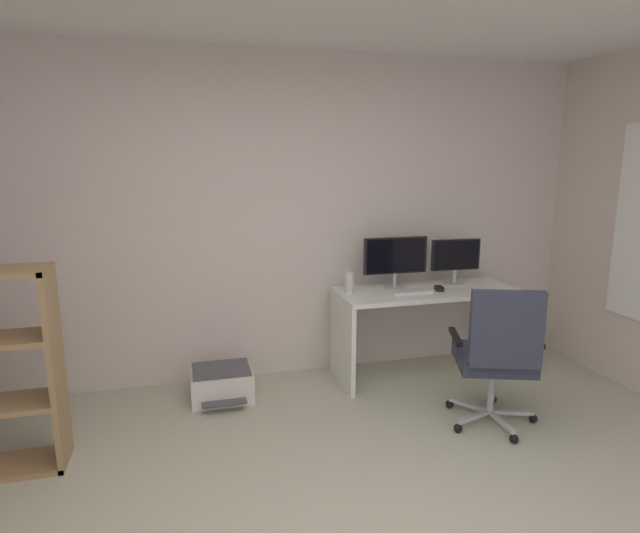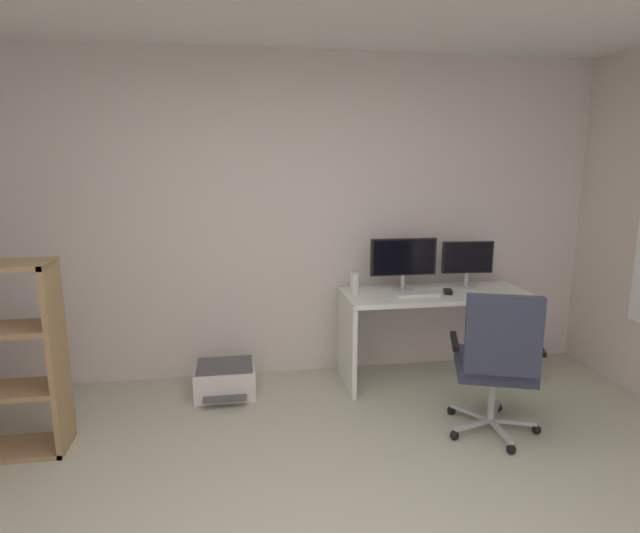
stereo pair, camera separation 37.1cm
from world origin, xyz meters
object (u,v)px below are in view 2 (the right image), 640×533
at_px(desktop_speaker, 355,283).
at_px(office_chair, 497,358).
at_px(computer_mouse, 448,292).
at_px(printer, 225,380).
at_px(monitor_secondary, 467,260).
at_px(desk, 435,316).
at_px(keyboard, 417,294).
at_px(monitor_main, 403,259).

bearing_deg(desktop_speaker, office_chair, -54.64).
height_order(computer_mouse, printer, computer_mouse).
distance_m(monitor_secondary, desktop_speaker, 0.97).
xyz_separation_m(desk, office_chair, (0.05, -0.95, -0.00)).
bearing_deg(printer, desktop_speaker, 4.28).
xyz_separation_m(monitor_secondary, desktop_speaker, (-0.96, -0.05, -0.15)).
bearing_deg(desk, printer, -179.07).
bearing_deg(keyboard, office_chair, -76.67).
height_order(monitor_main, computer_mouse, monitor_main).
height_order(monitor_main, desktop_speaker, monitor_main).
relative_size(desktop_speaker, office_chair, 0.17).
relative_size(monitor_main, office_chair, 0.54).
relative_size(desk, desktop_speaker, 8.75).
bearing_deg(keyboard, monitor_main, 111.59).
xyz_separation_m(desktop_speaker, printer, (-1.03, -0.08, -0.71)).
height_order(desk, monitor_secondary, monitor_secondary).
relative_size(keyboard, printer, 0.74).
xyz_separation_m(desk, computer_mouse, (0.07, -0.06, 0.21)).
xyz_separation_m(desk, monitor_secondary, (0.30, 0.10, 0.43)).
bearing_deg(office_chair, monitor_secondary, 76.55).
bearing_deg(keyboard, computer_mouse, -0.37).
distance_m(desk, desktop_speaker, 0.72).
relative_size(monitor_secondary, computer_mouse, 4.26).
bearing_deg(monitor_main, desktop_speaker, -173.40).
bearing_deg(keyboard, desktop_speaker, 165.37).
bearing_deg(office_chair, desk, 92.97).
bearing_deg(desk, office_chair, -87.03).
bearing_deg(desktop_speaker, monitor_secondary, 2.85).
bearing_deg(monitor_secondary, desk, -161.94).
height_order(monitor_main, office_chair, monitor_main).
bearing_deg(computer_mouse, monitor_secondary, 48.98).
relative_size(computer_mouse, printer, 0.22).
xyz_separation_m(desk, monitor_main, (-0.25, 0.10, 0.46)).
xyz_separation_m(monitor_main, keyboard, (0.07, -0.16, -0.25)).
xyz_separation_m(keyboard, desktop_speaker, (-0.48, 0.11, 0.07)).
relative_size(desk, printer, 3.24).
relative_size(monitor_main, computer_mouse, 5.39).
distance_m(desk, computer_mouse, 0.23).
bearing_deg(computer_mouse, printer, -167.28).
xyz_separation_m(monitor_secondary, computer_mouse, (-0.22, -0.16, -0.22)).
relative_size(computer_mouse, office_chair, 0.10).
bearing_deg(printer, keyboard, -1.40).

